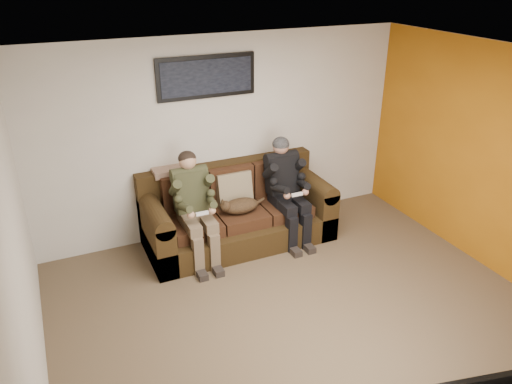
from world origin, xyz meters
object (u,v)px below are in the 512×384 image
sofa (236,213)px  framed_poster (207,77)px  person_right (286,184)px  cat (239,206)px  person_left (194,201)px

sofa → framed_poster: framed_poster is taller
person_right → cat: bearing=-179.7°
sofa → framed_poster: bearing=117.7°
person_right → sofa: bearing=162.0°
person_left → cat: person_left is taller
sofa → person_right: (0.62, -0.20, 0.39)m
sofa → framed_poster: (-0.20, 0.38, 1.73)m
person_right → framed_poster: bearing=144.7°
sofa → person_right: size_ratio=1.79×
sofa → person_right: 0.76m
cat → framed_poster: bearing=105.8°
person_left → framed_poster: size_ratio=1.07×
sofa → person_left: size_ratio=1.80×
sofa → person_left: 0.76m
sofa → framed_poster: size_ratio=1.92×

